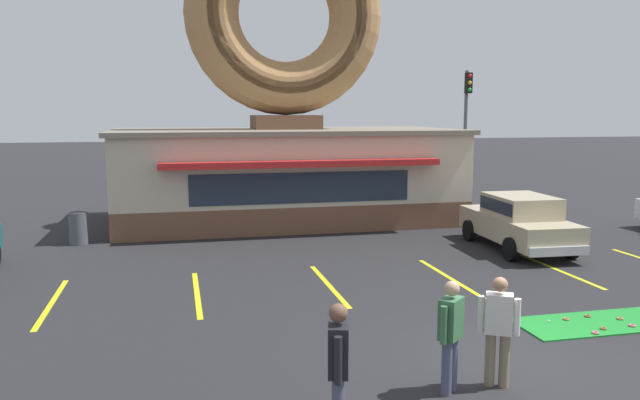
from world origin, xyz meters
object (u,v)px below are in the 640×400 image
Objects in this scene: car_champagne at (519,220)px; pedestrian_hooded_kid at (498,326)px; golf_ball at (549,321)px; traffic_light_pole at (466,118)px; pedestrian_leather_jacket_man at (451,331)px; pedestrian_blue_sweater_man at (338,366)px; trash_bin at (79,228)px.

pedestrian_hooded_kid is (-5.19, -8.22, 0.03)m from car_champagne.
car_champagne is (2.86, 5.98, 0.82)m from golf_ball.
golf_ball is 17.29m from traffic_light_pole.
pedestrian_leather_jacket_man is 20.42m from traffic_light_pole.
pedestrian_blue_sweater_man reaches higher than trash_bin.
pedestrian_blue_sweater_man is (-4.98, -3.21, 0.92)m from golf_ball.
pedestrian_hooded_kid is at bearing -122.26° from car_champagne.
pedestrian_leather_jacket_man is 0.28× the size of traffic_light_pole.
golf_ball is 3.93m from pedestrian_leather_jacket_man.
pedestrian_leather_jacket_man is at bearing -60.87° from trash_bin.
traffic_light_pole is at bearing 69.40° from golf_ball.
pedestrian_leather_jacket_man is 1.68× the size of trash_bin.
car_champagne is at bearing -16.15° from trash_bin.
pedestrian_leather_jacket_man is (-3.09, -2.28, 0.86)m from golf_ball.
golf_ball is 0.01× the size of car_champagne.
traffic_light_pole is (8.27, 18.06, 2.80)m from pedestrian_hooded_kid.
traffic_light_pole reaches higher than pedestrian_hooded_kid.
trash_bin reaches higher than golf_ball.
golf_ball is 0.04× the size of trash_bin.
car_champagne is 2.83× the size of pedestrian_leather_jacket_man.
pedestrian_hooded_kid is 1.00× the size of pedestrian_leather_jacket_man.
pedestrian_leather_jacket_man is (1.89, 0.93, -0.06)m from pedestrian_blue_sweater_man.
pedestrian_hooded_kid is at bearing -136.02° from golf_ball.
pedestrian_blue_sweater_man is at bearing -153.67° from pedestrian_leather_jacket_man.
pedestrian_hooded_kid is (-2.32, -2.24, 0.85)m from golf_ball.
traffic_light_pole is (15.67, 6.20, 3.21)m from trash_bin.
car_champagne is 12.08m from pedestrian_blue_sweater_man.
pedestrian_hooded_kid is at bearing 20.14° from pedestrian_blue_sweater_man.
car_champagne is 10.18m from pedestrian_leather_jacket_man.
pedestrian_blue_sweater_man is 22.12m from traffic_light_pole.
pedestrian_blue_sweater_man reaches higher than pedestrian_leather_jacket_man.
pedestrian_hooded_kid is 0.28× the size of traffic_light_pole.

